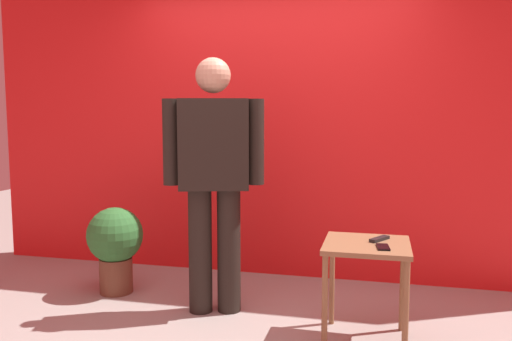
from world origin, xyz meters
name	(u,v)px	position (x,y,z in m)	size (l,w,h in m)	color
back_wall_red	(276,95)	(0.00, 1.48, 1.58)	(5.41, 0.12, 3.17)	red
standing_person	(214,172)	(-0.24, 0.48, 1.01)	(0.71, 0.37, 1.81)	black
side_table	(366,259)	(0.83, 0.21, 0.53)	(0.52, 0.52, 0.63)	olive
cell_phone	(383,247)	(0.92, 0.11, 0.64)	(0.07, 0.14, 0.01)	black
tv_remote	(379,239)	(0.90, 0.29, 0.64)	(0.04, 0.17, 0.02)	black
potted_plant	(115,242)	(-1.13, 0.66, 0.41)	(0.44, 0.44, 0.69)	brown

